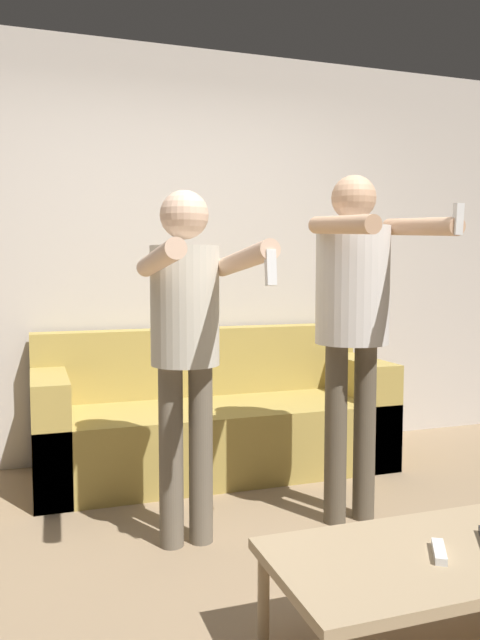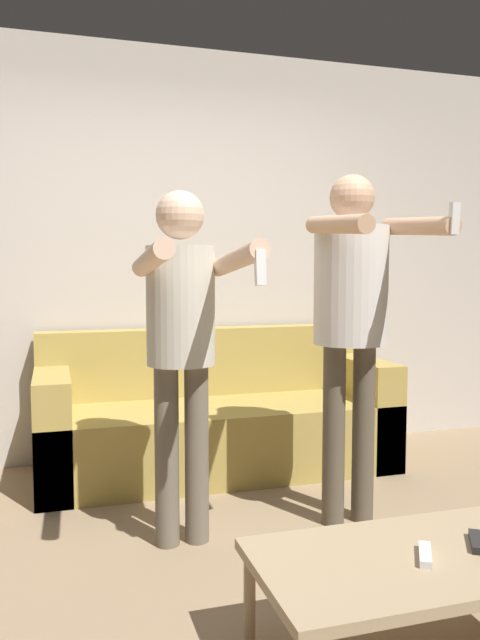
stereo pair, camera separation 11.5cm
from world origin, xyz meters
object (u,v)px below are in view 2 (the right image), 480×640
at_px(person_standing_right, 352,304).
at_px(coffee_table, 409,567).
at_px(remote_far, 476,542).
at_px(remote_near, 425,555).
at_px(person_standing_left, 182,326).
at_px(couch, 216,422).

bearing_deg(person_standing_right, coffee_table, -107.26).
distance_m(person_standing_right, remote_far, 1.28).
bearing_deg(coffee_table, remote_far, 0.76).
height_order(coffee_table, remote_near, remote_near).
bearing_deg(person_standing_left, couch, 67.65).
bearing_deg(remote_far, coffee_table, -179.24).
height_order(person_standing_right, remote_far, person_standing_right).
xyz_separation_m(couch, person_standing_right, (0.42, -1.01, 0.79)).
bearing_deg(person_standing_right, remote_far, -94.42).
bearing_deg(remote_near, person_standing_right, 75.01).
xyz_separation_m(coffee_table, remote_far, (0.25, 0.00, 0.05)).
relative_size(person_standing_right, remote_near, 11.61).
relative_size(coffee_table, remote_far, 6.65).
height_order(couch, coffee_table, couch).
xyz_separation_m(remote_near, remote_far, (0.21, 0.03, 0.00)).
relative_size(person_standing_left, remote_near, 10.90).
distance_m(person_standing_left, remote_near, 1.37).
bearing_deg(person_standing_left, coffee_table, -64.49).
xyz_separation_m(person_standing_left, person_standing_right, (0.84, 0.01, 0.09)).
relative_size(couch, remote_far, 14.79).
distance_m(person_standing_right, coffee_table, 1.35).
bearing_deg(person_standing_right, couch, 112.58).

